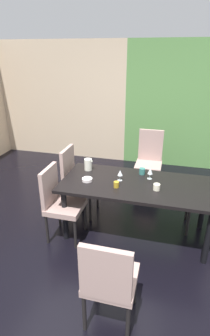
{
  "coord_description": "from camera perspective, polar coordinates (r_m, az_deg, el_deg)",
  "views": [
    {
      "loc": [
        1.11,
        -2.67,
        2.27
      ],
      "look_at": [
        0.31,
        0.4,
        0.85
      ],
      "focal_mm": 28.0,
      "sensor_mm": 36.0,
      "label": 1
    }
  ],
  "objects": [
    {
      "name": "ground_plane",
      "position": [
        3.68,
        -6.45,
        -14.34
      ],
      "size": [
        5.73,
        5.74,
        0.02
      ],
      "primitive_type": "cube",
      "color": "black"
    },
    {
      "name": "back_panel_interior",
      "position": [
        6.11,
        -9.81,
        14.13
      ],
      "size": [
        3.0,
        0.1,
        2.5
      ],
      "primitive_type": "cube",
      "color": "beige",
      "rests_on": "ground_plane"
    },
    {
      "name": "garden_window_panel",
      "position": [
        5.6,
        18.8,
        12.34
      ],
      "size": [
        2.74,
        0.1,
        2.5
      ],
      "primitive_type": "cube",
      "color": "#5D924C",
      "rests_on": "ground_plane"
    },
    {
      "name": "dining_table",
      "position": [
        3.35,
        7.08,
        -4.62
      ],
      "size": [
        1.93,
        0.89,
        0.75
      ],
      "color": "black",
      "rests_on": "ground_plane"
    },
    {
      "name": "chair_left_near",
      "position": [
        3.39,
        -9.95,
        -6.92
      ],
      "size": [
        0.45,
        0.44,
        0.98
      ],
      "rotation": [
        0.0,
        0.0,
        -1.57
      ],
      "color": "tan",
      "rests_on": "ground_plane"
    },
    {
      "name": "chair_head_far",
      "position": [
        4.63,
        9.61,
        2.13
      ],
      "size": [
        0.44,
        0.45,
        1.04
      ],
      "rotation": [
        0.0,
        0.0,
        3.14
      ],
      "color": "tan",
      "rests_on": "ground_plane"
    },
    {
      "name": "chair_left_far",
      "position": [
        3.88,
        -6.4,
        -2.32
      ],
      "size": [
        0.45,
        0.44,
        1.02
      ],
      "rotation": [
        0.0,
        0.0,
        -1.57
      ],
      "color": "tan",
      "rests_on": "ground_plane"
    },
    {
      "name": "chair_head_near",
      "position": [
        2.36,
        0.88,
        -23.1
      ],
      "size": [
        0.44,
        0.44,
        0.96
      ],
      "color": "tan",
      "rests_on": "ground_plane"
    },
    {
      "name": "wine_glass_front",
      "position": [
        3.41,
        9.81,
        -0.7
      ],
      "size": [
        0.06,
        0.06,
        0.15
      ],
      "color": "silver",
      "rests_on": "dining_table"
    },
    {
      "name": "wine_glass_west",
      "position": [
        3.32,
        3.3,
        -1.15
      ],
      "size": [
        0.07,
        0.07,
        0.14
      ],
      "color": "silver",
      "rests_on": "dining_table"
    },
    {
      "name": "serving_bowl_left",
      "position": [
        3.35,
        -3.9,
        -2.53
      ],
      "size": [
        0.13,
        0.13,
        0.04
      ],
      "primitive_type": "cylinder",
      "color": "silver",
      "rests_on": "dining_table"
    },
    {
      "name": "cup_corner",
      "position": [
        3.18,
        11.17,
        -4.07
      ],
      "size": [
        0.08,
        0.08,
        0.08
      ],
      "primitive_type": "cylinder",
      "color": "#EEE7C6",
      "rests_on": "dining_table"
    },
    {
      "name": "cup_center",
      "position": [
        3.55,
        8.09,
        -0.71
      ],
      "size": [
        0.08,
        0.08,
        0.08
      ],
      "primitive_type": "cylinder",
      "color": "#34756E",
      "rests_on": "dining_table"
    },
    {
      "name": "cup_near_shelf",
      "position": [
        3.18,
        2.48,
        -3.61
      ],
      "size": [
        0.07,
        0.07,
        0.07
      ],
      "primitive_type": "cylinder",
      "color": "#B28B23",
      "rests_on": "dining_table"
    },
    {
      "name": "pitcher_near_window",
      "position": [
        3.63,
        -3.67,
        0.8
      ],
      "size": [
        0.12,
        0.11,
        0.16
      ],
      "color": "silver",
      "rests_on": "dining_table"
    }
  ]
}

